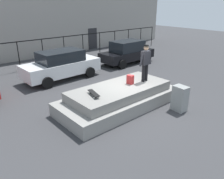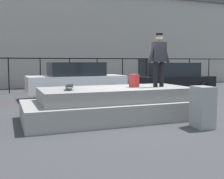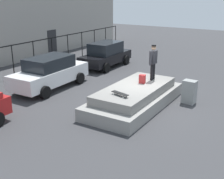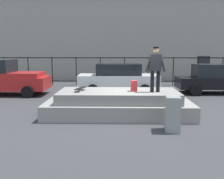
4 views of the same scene
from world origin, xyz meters
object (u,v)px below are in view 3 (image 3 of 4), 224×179
(skateboard, at_px, (120,93))
(car_white_sedan_mid, at_px, (50,72))
(skateboarder, at_px, (153,60))
(car_black_sedan_far, at_px, (106,55))
(utility_box, at_px, (189,92))
(backpack, at_px, (142,79))

(skateboard, distance_m, car_white_sedan_mid, 5.39)
(skateboarder, xyz_separation_m, car_black_sedan_far, (4.20, 5.38, -1.05))
(skateboard, distance_m, car_black_sedan_far, 8.76)
(skateboard, height_order, utility_box, utility_box)
(skateboarder, distance_m, car_black_sedan_far, 6.91)
(skateboard, relative_size, utility_box, 0.78)
(car_white_sedan_mid, relative_size, car_black_sedan_far, 1.08)
(car_white_sedan_mid, bearing_deg, car_black_sedan_far, 0.40)
(skateboarder, bearing_deg, car_black_sedan_far, 51.99)
(skateboarder, height_order, car_white_sedan_mid, skateboarder)
(utility_box, bearing_deg, car_black_sedan_far, 66.44)
(skateboarder, bearing_deg, utility_box, -79.78)
(skateboard, relative_size, car_white_sedan_mid, 0.18)
(skateboard, relative_size, backpack, 2.11)
(backpack, bearing_deg, skateboard, 81.48)
(car_white_sedan_mid, distance_m, utility_box, 7.29)
(car_black_sedan_far, distance_m, utility_box, 8.13)
(utility_box, bearing_deg, car_white_sedan_mid, 108.36)
(backpack, distance_m, car_black_sedan_far, 7.22)
(skateboarder, xyz_separation_m, car_white_sedan_mid, (-1.36, 5.34, -1.03))
(backpack, height_order, car_white_sedan_mid, car_white_sedan_mid)
(backpack, xyz_separation_m, car_white_sedan_mid, (-0.58, 5.18, -0.27))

